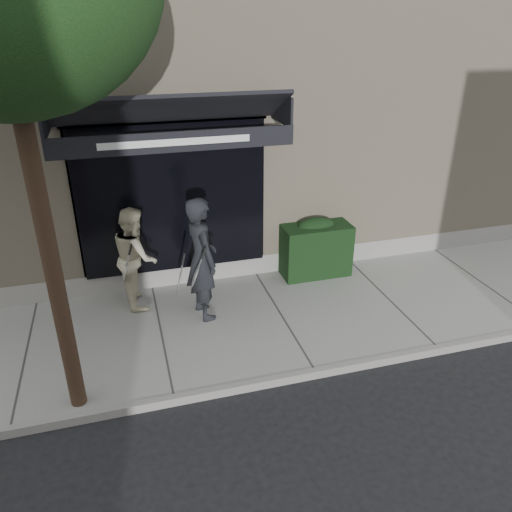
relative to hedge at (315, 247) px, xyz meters
name	(u,v)px	position (x,y,z in m)	size (l,w,h in m)	color
ground	(280,320)	(-1.10, -1.25, -0.66)	(80.00, 80.00, 0.00)	black
sidewalk	(280,317)	(-1.10, -1.25, -0.60)	(20.00, 3.00, 0.12)	gray
curb	(315,373)	(-1.10, -2.80, -0.59)	(20.00, 0.10, 0.14)	gray
building_facade	(215,107)	(-1.11, 3.71, 2.08)	(14.30, 8.04, 5.64)	#C3B295
hedge	(315,247)	(0.00, 0.00, 0.00)	(1.30, 0.70, 1.14)	black
pedestrian_front	(202,259)	(-2.34, -0.90, 0.49)	(0.85, 0.95, 2.06)	black
pedestrian_back	(136,257)	(-3.34, -0.19, 0.34)	(0.76, 0.92, 1.75)	beige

